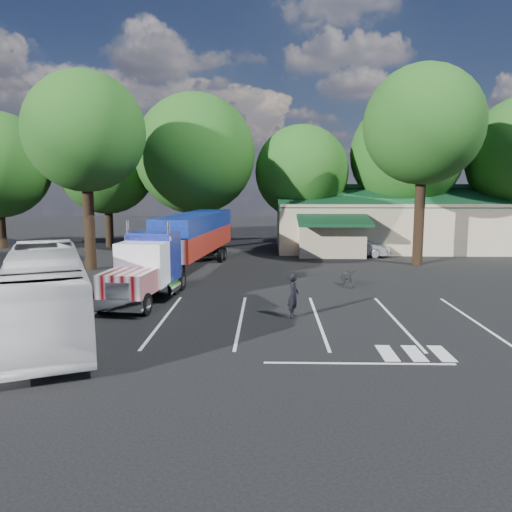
{
  "coord_description": "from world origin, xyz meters",
  "views": [
    {
      "loc": [
        1.13,
        -26.03,
        5.58
      ],
      "look_at": [
        0.52,
        -1.38,
        2.0
      ],
      "focal_mm": 35.0,
      "sensor_mm": 36.0,
      "label": 1
    }
  ],
  "objects_px": {
    "bicycle": "(348,278)",
    "semi_truck": "(185,241)",
    "tour_bus": "(45,292)",
    "silver_sedan": "(361,247)",
    "woman": "(293,295)"
  },
  "relations": [
    {
      "from": "bicycle",
      "to": "tour_bus",
      "type": "distance_m",
      "value": 15.61
    },
    {
      "from": "silver_sedan",
      "to": "semi_truck",
      "type": "bearing_deg",
      "value": 149.2
    },
    {
      "from": "semi_truck",
      "to": "tour_bus",
      "type": "bearing_deg",
      "value": -98.52
    },
    {
      "from": "silver_sedan",
      "to": "woman",
      "type": "bearing_deg",
      "value": -175.28
    },
    {
      "from": "semi_truck",
      "to": "woman",
      "type": "relative_size",
      "value": 9.83
    },
    {
      "from": "bicycle",
      "to": "semi_truck",
      "type": "bearing_deg",
      "value": 147.68
    },
    {
      "from": "bicycle",
      "to": "silver_sedan",
      "type": "distance_m",
      "value": 11.97
    },
    {
      "from": "woman",
      "to": "tour_bus",
      "type": "xyz_separation_m",
      "value": [
        -9.4,
        -2.43,
        0.64
      ]
    },
    {
      "from": "tour_bus",
      "to": "woman",
      "type": "bearing_deg",
      "value": -9.33
    },
    {
      "from": "bicycle",
      "to": "tour_bus",
      "type": "bearing_deg",
      "value": -160.45
    },
    {
      "from": "semi_truck",
      "to": "silver_sedan",
      "type": "distance_m",
      "value": 15.17
    },
    {
      "from": "bicycle",
      "to": "silver_sedan",
      "type": "relative_size",
      "value": 0.4
    },
    {
      "from": "tour_bus",
      "to": "bicycle",
      "type": "bearing_deg",
      "value": 11.46
    },
    {
      "from": "semi_truck",
      "to": "tour_bus",
      "type": "height_order",
      "value": "semi_truck"
    },
    {
      "from": "semi_truck",
      "to": "silver_sedan",
      "type": "relative_size",
      "value": 4.18
    }
  ]
}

